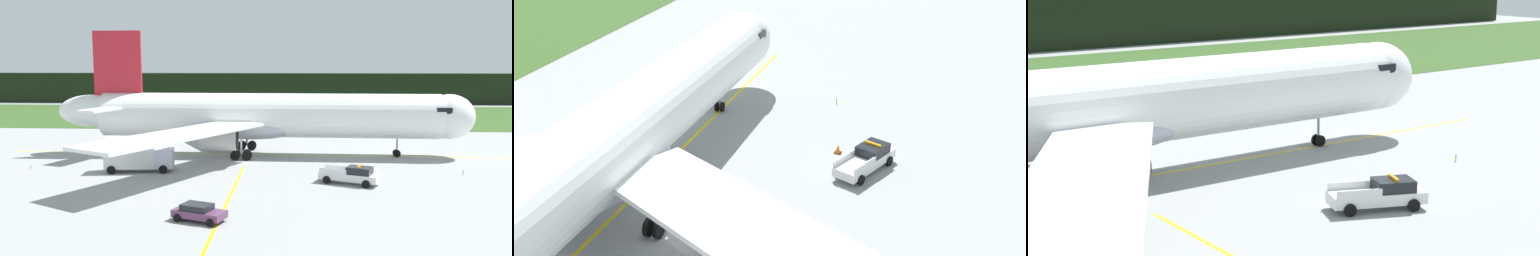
{
  "view_description": "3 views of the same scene",
  "coord_description": "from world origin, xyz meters",
  "views": [
    {
      "loc": [
        5.56,
        -59.57,
        11.99
      ],
      "look_at": [
        1.45,
        6.19,
        3.24
      ],
      "focal_mm": 35.35,
      "sensor_mm": 36.0,
      "label": 1
    },
    {
      "loc": [
        -29.21,
        -15.51,
        21.97
      ],
      "look_at": [
        9.81,
        -3.69,
        3.45
      ],
      "focal_mm": 42.73,
      "sensor_mm": 36.0,
      "label": 2
    },
    {
      "loc": [
        -19.69,
        -42.48,
        14.42
      ],
      "look_at": [
        10.25,
        -3.34,
        3.91
      ],
      "focal_mm": 54.59,
      "sensor_mm": 36.0,
      "label": 3
    }
  ],
  "objects": [
    {
      "name": "apron_cone",
      "position": [
        14.04,
        -8.08,
        0.35
      ],
      "size": [
        0.58,
        0.58,
        0.73
      ],
      "color": "black",
      "rests_on": "ground"
    },
    {
      "name": "taxiway_centerline_main",
      "position": [
        3.17,
        4.31,
        0.0
      ],
      "size": [
        68.42,
        1.13,
        0.01
      ],
      "primitive_type": "cube",
      "rotation": [
        0.0,
        0.0,
        -0.01
      ],
      "color": "yellow",
      "rests_on": "ground"
    },
    {
      "name": "ground",
      "position": [
        0.0,
        0.0,
        0.0
      ],
      "size": [
        320.0,
        320.0,
        0.0
      ],
      "primitive_type": "plane",
      "color": "#939696"
    },
    {
      "name": "airliner",
      "position": [
        2.46,
        4.32,
        4.99
      ],
      "size": [
        53.2,
        49.87,
        15.87
      ],
      "color": "white",
      "rests_on": "ground"
    },
    {
      "name": "taxiway_edge_light_east",
      "position": [
        24.27,
        -5.94,
        0.27
      ],
      "size": [
        0.12,
        0.12,
        0.5
      ],
      "color": "yellow",
      "rests_on": "ground"
    },
    {
      "name": "ops_pickup_truck",
      "position": [
        11.9,
        -10.65,
        0.9
      ],
      "size": [
        6.07,
        4.11,
        1.94
      ],
      "color": "silver",
      "rests_on": "ground"
    }
  ]
}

